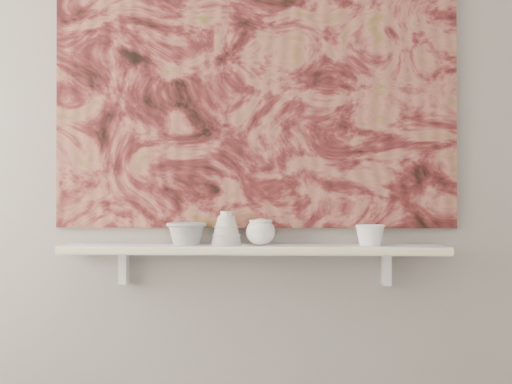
# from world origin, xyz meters

# --- Properties ---
(wall_back) EXTENTS (3.60, 0.00, 3.60)m
(wall_back) POSITION_xyz_m (0.00, 1.60, 1.35)
(wall_back) COLOR gray
(wall_back) RESTS_ON floor
(shelf) EXTENTS (1.40, 0.18, 0.03)m
(shelf) POSITION_xyz_m (0.00, 1.51, 0.92)
(shelf) COLOR white
(shelf) RESTS_ON wall_back
(shelf_stripe) EXTENTS (1.40, 0.01, 0.02)m
(shelf_stripe) POSITION_xyz_m (0.00, 1.41, 0.92)
(shelf_stripe) COLOR #F6ECA4
(shelf_stripe) RESTS_ON shelf
(bracket_left) EXTENTS (0.03, 0.06, 0.12)m
(bracket_left) POSITION_xyz_m (-0.49, 1.57, 0.84)
(bracket_left) COLOR white
(bracket_left) RESTS_ON wall_back
(bracket_right) EXTENTS (0.03, 0.06, 0.12)m
(bracket_right) POSITION_xyz_m (0.49, 1.57, 0.84)
(bracket_right) COLOR white
(bracket_right) RESTS_ON wall_back
(painting) EXTENTS (1.50, 0.02, 1.10)m
(painting) POSITION_xyz_m (0.00, 1.59, 1.54)
(painting) COLOR maroon
(painting) RESTS_ON wall_back
(house_motif) EXTENTS (0.09, 0.00, 0.08)m
(house_motif) POSITION_xyz_m (0.45, 1.57, 1.23)
(house_motif) COLOR black
(house_motif) RESTS_ON painting
(bowl_grey) EXTENTS (0.15, 0.15, 0.09)m
(bowl_grey) POSITION_xyz_m (-0.24, 1.51, 0.97)
(bowl_grey) COLOR gray
(bowl_grey) RESTS_ON shelf
(cup_cream) EXTENTS (0.13, 0.13, 0.10)m
(cup_cream) POSITION_xyz_m (0.03, 1.51, 0.98)
(cup_cream) COLOR silver
(cup_cream) RESTS_ON shelf
(bell_vessel) EXTENTS (0.11, 0.11, 0.13)m
(bell_vessel) POSITION_xyz_m (-0.10, 1.51, 0.99)
(bell_vessel) COLOR beige
(bell_vessel) RESTS_ON shelf
(bowl_white) EXTENTS (0.14, 0.14, 0.08)m
(bowl_white) POSITION_xyz_m (0.42, 1.51, 0.97)
(bowl_white) COLOR white
(bowl_white) RESTS_ON shelf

